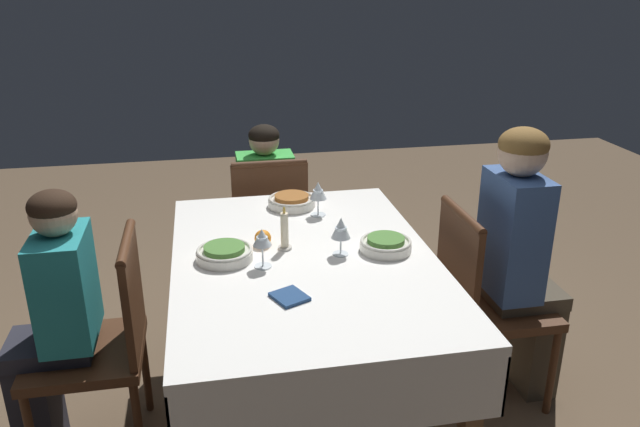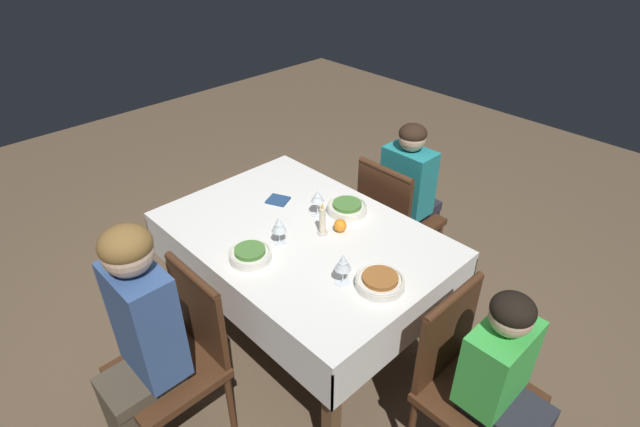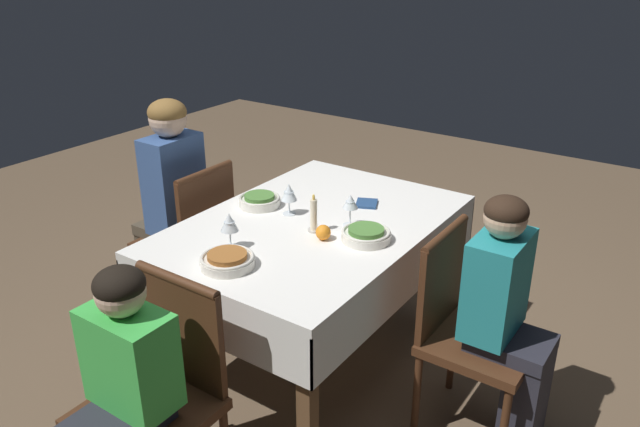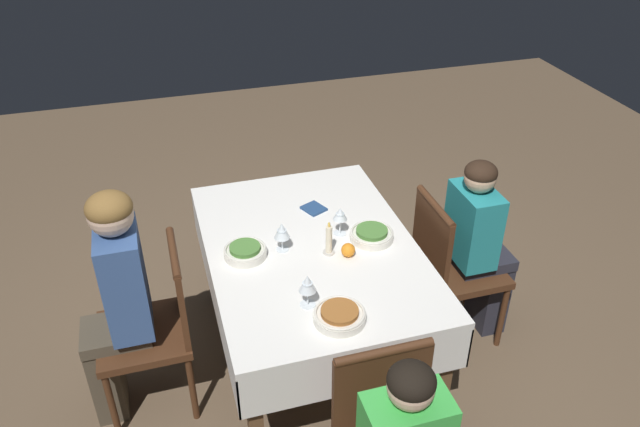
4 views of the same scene
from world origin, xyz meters
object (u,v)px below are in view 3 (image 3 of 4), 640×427
chair_east (160,388)px  wine_glass_north (350,203)px  chair_north (466,324)px  napkin_red_folded (367,203)px  wine_glass_south (289,193)px  orange_fruit (323,232)px  person_child_green (119,399)px  bowl_south (260,200)px  person_adult_denim (169,195)px  chair_south (192,235)px  person_child_teal (508,316)px  wine_glass_east (229,223)px  dining_table (313,239)px  candle_centerpiece (314,217)px  bowl_east (227,260)px  bowl_north (366,234)px

chair_east → wine_glass_north: size_ratio=5.93×
chair_north → napkin_red_folded: 0.78m
chair_east → wine_glass_north: wine_glass_north is taller
wine_glass_south → orange_fruit: wine_glass_south is taller
person_child_green → bowl_south: size_ratio=5.07×
person_adult_denim → wine_glass_north: person_adult_denim is taller
chair_east → orange_fruit: bearing=82.6°
chair_south → person_child_teal: (-0.03, 1.68, 0.10)m
person_adult_denim → wine_glass_east: 0.89m
napkin_red_folded → dining_table: bearing=-18.0°
chair_south → chair_east: size_ratio=1.00×
candle_centerpiece → wine_glass_east: bearing=-30.6°
chair_south → chair_east: 1.24m
chair_north → bowl_east: 1.00m
dining_table → person_child_teal: 0.92m
bowl_south → wine_glass_south: size_ratio=1.32×
dining_table → chair_east: (0.98, 0.03, -0.17)m
napkin_red_folded → chair_east: bearing=-3.0°
chair_east → napkin_red_folded: 1.31m
wine_glass_north → candle_centerpiece: size_ratio=0.85×
dining_table → person_adult_denim: person_adult_denim is taller
chair_north → person_child_green: bearing=147.4°
bowl_east → orange_fruit: size_ratio=3.27×
chair_east → wine_glass_east: bearing=105.9°
orange_fruit → dining_table: bearing=-131.5°
chair_north → wine_glass_north: (-0.06, -0.60, 0.37)m
wine_glass_south → wine_glass_east: wine_glass_east is taller
bowl_east → bowl_north: same height
chair_north → wine_glass_east: (0.40, -0.89, 0.37)m
napkin_red_folded → wine_glass_east: bearing=-17.9°
bowl_south → bowl_north: bearing=86.6°
person_adult_denim → wine_glass_north: size_ratio=8.10×
napkin_red_folded → bowl_east: bearing=-8.9°
person_child_green → candle_centerpiece: 1.09m
person_child_green → bowl_south: bearing=106.9°
wine_glass_south → candle_centerpiece: bearing=66.0°
candle_centerpiece → chair_north: bearing=96.5°
chair_north → orange_fruit: bearing=101.4°
chair_east → person_adult_denim: person_adult_denim is taller
wine_glass_east → orange_fruit: 0.40m
wine_glass_east → orange_fruit: wine_glass_east is taller
bowl_south → napkin_red_folded: size_ratio=1.40×
chair_north → wine_glass_south: 0.97m
bowl_east → napkin_red_folded: bowl_east is taller
chair_north → bowl_south: 1.12m
bowl_north → bowl_east: bearing=-32.9°
person_adult_denim → bowl_north: bearing=90.0°
napkin_red_folded → orange_fruit: bearing=5.6°
person_child_teal → bowl_east: size_ratio=5.00×
wine_glass_north → candle_centerpiece: (0.14, -0.10, -0.04)m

